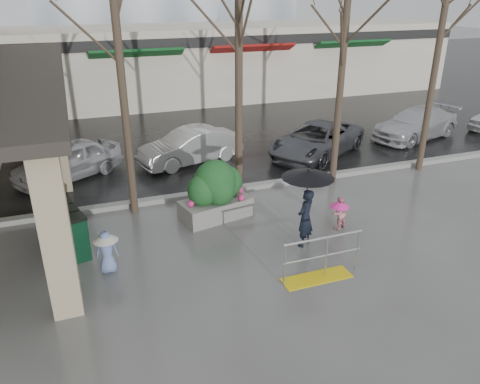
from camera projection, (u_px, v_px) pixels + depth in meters
ground at (243, 262)px, 11.02m from camera, size 120.00×120.00×0.00m
street_asphalt at (124, 89)px, 29.96m from camera, size 120.00×36.00×0.01m
curb at (198, 194)px, 14.43m from camera, size 120.00×0.30×0.15m
canopy_slab at (16, 66)px, 14.95m from camera, size 2.80×18.00×0.25m
pillar_front at (56, 233)px, 8.66m from camera, size 0.55×0.55×3.50m
pillar_back at (55, 137)px, 14.26m from camera, size 0.55×0.55×3.50m
storefront_row at (166, 64)px, 26.31m from camera, size 34.00×6.74×4.00m
handrail at (320, 263)px, 10.26m from camera, size 1.90×0.50×1.03m
tree_west at (116, 25)px, 11.45m from camera, size 3.20×3.20×6.80m
tree_midwest at (239, 16)px, 12.40m from camera, size 3.20×3.20×7.00m
tree_mideast at (345, 28)px, 13.58m from camera, size 3.20×3.20×6.50m
tree_east at (445, 7)px, 14.47m from camera, size 3.20×3.20×7.20m
woman at (307, 197)px, 11.23m from camera, size 1.27×1.27×2.04m
child_pink at (339, 210)px, 12.35m from camera, size 0.53×0.53×0.91m
child_blue at (107, 248)px, 10.41m from camera, size 0.56×0.56×1.02m
planter at (215, 190)px, 12.86m from camera, size 2.10×1.37×1.69m
news_boxes at (67, 225)px, 11.50m from camera, size 0.99×2.06×1.13m
car_a at (68, 161)px, 15.61m from camera, size 3.93×3.19×1.26m
car_b at (190, 146)px, 17.01m from camera, size 4.04×2.31×1.26m
car_c at (317, 139)px, 17.80m from camera, size 4.95×4.19×1.26m
car_d at (416, 124)px, 19.86m from camera, size 4.66×2.90×1.26m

